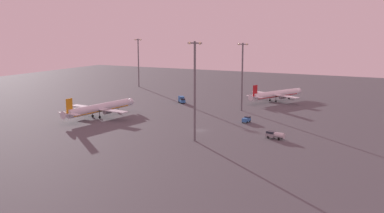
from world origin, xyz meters
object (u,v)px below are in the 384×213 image
object	(u,v)px
airplane_terminal_side	(99,108)
apron_light_central	(195,86)
catering_truck	(182,100)
maintenance_van	(246,119)
airplane_far_stand	(275,94)
apron_light_west	(138,60)
apron_light_east	(242,73)
fuel_truck	(275,135)

from	to	relation	value
airplane_terminal_side	apron_light_central	xyz separation A→B (m)	(51.82, -17.42, 14.18)
catering_truck	maintenance_van	xyz separation A→B (m)	(43.46, -29.02, -0.40)
airplane_terminal_side	catering_truck	distance (m)	47.97
maintenance_van	airplane_far_stand	bearing A→B (deg)	99.43
apron_light_west	apron_light_central	world-z (taller)	apron_light_central
airplane_far_stand	maintenance_van	xyz separation A→B (m)	(4.23, -53.53, -2.29)
airplane_far_stand	apron_light_east	bearing A→B (deg)	-76.12
catering_truck	maintenance_van	distance (m)	52.26
catering_truck	apron_light_central	world-z (taller)	apron_light_central
catering_truck	maintenance_van	world-z (taller)	catering_truck
airplane_terminal_side	maintenance_van	bearing A→B (deg)	24.11
airplane_terminal_side	fuel_truck	size ratio (longest dim) A/B	5.72
apron_light_west	airplane_terminal_side	bearing A→B (deg)	-66.56
catering_truck	apron_light_west	xyz separation A→B (m)	(-51.08, 40.54, 14.87)
fuel_truck	airplane_terminal_side	bearing A→B (deg)	99.62
apron_light_central	apron_light_east	bearing A→B (deg)	95.13
airplane_far_stand	apron_light_east	world-z (taller)	apron_light_east
airplane_far_stand	fuel_truck	distance (m)	76.72
airplane_far_stand	apron_light_central	size ratio (longest dim) A/B	1.06
catering_truck	apron_light_east	distance (m)	36.99
airplane_terminal_side	apron_light_west	xyz separation A→B (m)	(-37.50, 86.50, 12.79)
catering_truck	apron_light_west	world-z (taller)	apron_light_west
airplane_terminal_side	apron_light_central	world-z (taller)	apron_light_central
maintenance_van	fuel_truck	world-z (taller)	fuel_truck
apron_light_west	maintenance_van	bearing A→B (deg)	-36.35
maintenance_van	fuel_truck	xyz separation A→B (m)	(17.06, -20.14, 0.19)
airplane_terminal_side	fuel_truck	distance (m)	74.21
airplane_terminal_side	airplane_far_stand	world-z (taller)	airplane_terminal_side
maintenance_van	fuel_truck	bearing A→B (deg)	-44.81
apron_light_central	maintenance_van	bearing A→B (deg)	81.35
catering_truck	airplane_far_stand	bearing A→B (deg)	170.90
airplane_far_stand	fuel_truck	size ratio (longest dim) A/B	5.10
airplane_far_stand	maintenance_van	distance (m)	53.75
airplane_terminal_side	airplane_far_stand	size ratio (longest dim) A/B	1.12
catering_truck	apron_light_west	bearing A→B (deg)	-79.54
apron_light_central	airplane_far_stand	bearing A→B (deg)	89.35
apron_light_east	apron_light_central	xyz separation A→B (m)	(5.09, -56.80, 1.21)
catering_truck	fuel_truck	world-z (taller)	catering_truck
catering_truck	fuel_truck	distance (m)	77.98
maintenance_van	apron_light_central	world-z (taller)	apron_light_central
apron_light_east	fuel_truck	bearing A→B (deg)	-57.25
maintenance_van	apron_light_central	xyz separation A→B (m)	(-5.23, -34.36, 16.66)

